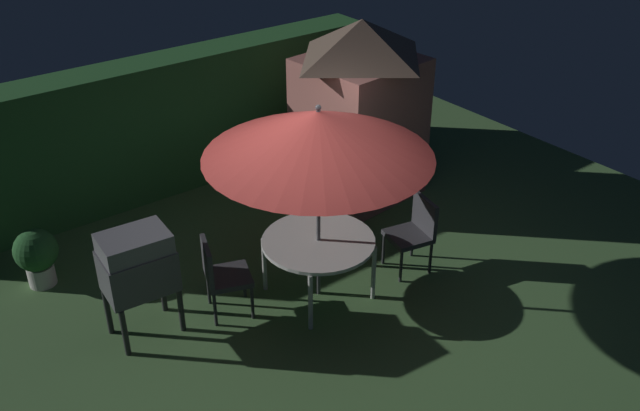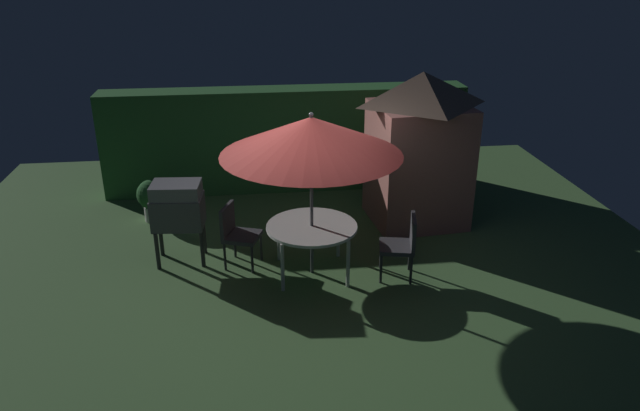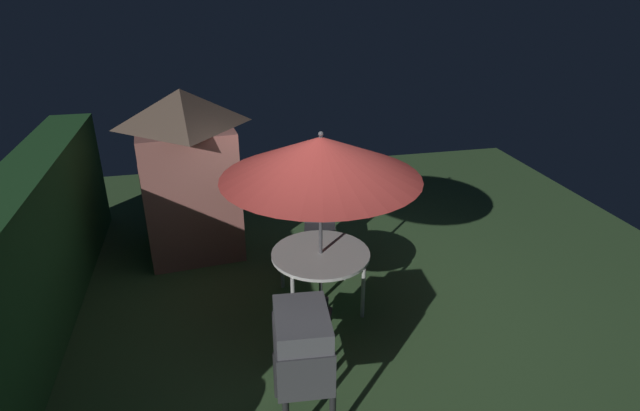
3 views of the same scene
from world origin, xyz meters
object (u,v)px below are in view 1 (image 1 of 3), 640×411
object	(u,v)px
patio_umbrella	(318,134)
bbq_grill	(137,265)
chair_near_shed	(220,273)
patio_table	(318,244)
garden_shed	(359,109)
chair_far_side	(415,229)
potted_plant_by_shed	(37,254)

from	to	relation	value
patio_umbrella	bbq_grill	world-z (taller)	patio_umbrella
chair_near_shed	patio_table	bearing A→B (deg)	-19.68
garden_shed	chair_near_shed	xyz separation A→B (m)	(-2.92, -1.22, -0.73)
chair_near_shed	chair_far_side	size ratio (longest dim) A/B	1.00
chair_near_shed	potted_plant_by_shed	world-z (taller)	chair_near_shed
chair_near_shed	garden_shed	bearing A→B (deg)	22.64
patio_umbrella	chair_near_shed	bearing A→B (deg)	160.32
patio_umbrella	potted_plant_by_shed	size ratio (longest dim) A/B	3.34
chair_near_shed	chair_far_side	bearing A→B (deg)	-15.59
patio_table	chair_far_side	size ratio (longest dim) A/B	1.37
garden_shed	bbq_grill	world-z (taller)	garden_shed
potted_plant_by_shed	garden_shed	bearing A→B (deg)	-6.55
garden_shed	patio_table	size ratio (longest dim) A/B	1.99
bbq_grill	potted_plant_by_shed	world-z (taller)	bbq_grill
garden_shed	potted_plant_by_shed	distance (m)	4.42
patio_table	chair_far_side	distance (m)	1.25
patio_table	chair_far_side	bearing A→B (deg)	-11.99
bbq_grill	chair_far_side	xyz separation A→B (m)	(3.04, -0.83, -0.33)
patio_umbrella	bbq_grill	distance (m)	2.22
garden_shed	chair_near_shed	distance (m)	3.25
chair_near_shed	chair_far_side	distance (m)	2.32
patio_umbrella	chair_near_shed	world-z (taller)	patio_umbrella
patio_table	potted_plant_by_shed	world-z (taller)	patio_table
bbq_grill	chair_near_shed	xyz separation A→B (m)	(0.80, -0.21, -0.33)
patio_table	patio_umbrella	xyz separation A→B (m)	(-0.00, 0.00, 1.31)
garden_shed	chair_near_shed	size ratio (longest dim) A/B	2.73
garden_shed	chair_far_side	bearing A→B (deg)	-110.34
patio_umbrella	chair_far_side	world-z (taller)	patio_umbrella
patio_table	potted_plant_by_shed	distance (m)	3.20
chair_far_side	bbq_grill	bearing A→B (deg)	164.65
patio_umbrella	chair_near_shed	size ratio (longest dim) A/B	2.63
chair_far_side	potted_plant_by_shed	world-z (taller)	chair_far_side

